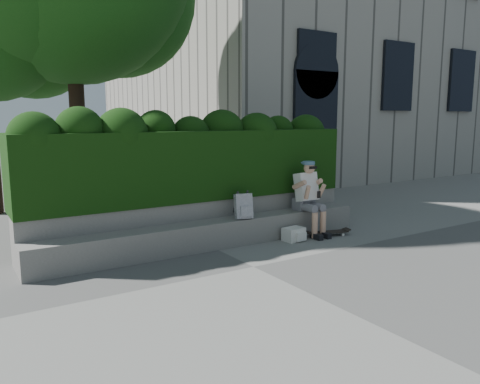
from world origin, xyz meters
TOP-DOWN VIEW (x-y plane):
  - ground at (0.00, 0.00)m, footprint 80.00×80.00m
  - bench_ledge at (0.00, 1.25)m, footprint 6.00×0.45m
  - planter_wall at (0.00, 1.73)m, footprint 6.00×0.50m
  - hedge at (0.00, 1.95)m, footprint 6.00×1.00m
  - person at (1.95, 1.07)m, footprint 0.40×0.76m
  - skateboard at (2.18, 0.77)m, footprint 0.81×0.40m
  - backpack_plaid at (0.57, 1.15)m, footprint 0.33×0.23m
  - backpack_ground at (1.44, 0.85)m, footprint 0.39×0.29m

SIDE VIEW (x-z plane):
  - ground at x=0.00m, z-range 0.00..0.00m
  - skateboard at x=2.18m, z-range 0.03..0.11m
  - backpack_ground at x=1.44m, z-range 0.00..0.24m
  - bench_ledge at x=0.00m, z-range 0.00..0.45m
  - planter_wall at x=0.00m, z-range 0.00..0.75m
  - backpack_plaid at x=0.57m, z-range 0.45..0.88m
  - person at x=1.95m, z-range 0.06..1.44m
  - hedge at x=0.00m, z-range 0.75..1.95m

